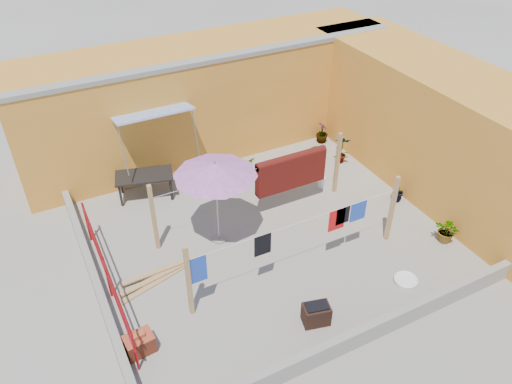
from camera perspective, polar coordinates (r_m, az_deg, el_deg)
ground at (r=12.18m, az=1.32°, el=-5.01°), size 80.00×80.00×0.00m
wall_back at (r=15.08m, az=-5.50°, el=10.80°), size 11.00×3.27×3.21m
wall_right at (r=14.09m, az=20.51°, el=6.62°), size 2.40×9.00×3.20m
parapet_front at (r=10.00m, az=11.47°, el=-16.00°), size 8.30×0.16×0.44m
parapet_left at (r=11.20m, az=-17.71°, el=-10.18°), size 0.16×7.30×0.44m
red_railing at (r=10.72m, az=-16.77°, el=-8.68°), size 0.05×4.20×1.10m
clothesline_rig at (r=12.28m, az=3.75°, el=1.44°), size 5.09×2.35×1.80m
patio_umbrella at (r=10.86m, az=-4.69°, el=2.52°), size 2.48×2.48×2.25m
outdoor_table at (r=13.40m, az=-12.65°, el=1.70°), size 1.63×1.11×0.70m
brick_stack at (r=10.00m, az=-13.16°, el=-16.51°), size 0.57×0.44×0.47m
lumber_pile at (r=11.31m, az=-11.08°, el=-9.41°), size 1.95×0.65×0.12m
brazier at (r=10.23m, az=6.89°, el=-13.66°), size 0.60×0.47×0.48m
white_basin at (r=11.51m, az=16.76°, el=-9.61°), size 0.53×0.53×0.09m
water_jug_a at (r=13.85m, az=7.49°, el=1.13°), size 0.21×0.21×0.33m
water_jug_b at (r=14.89m, az=7.35°, el=3.93°), size 0.23×0.23×0.36m
green_hose at (r=15.48m, az=7.02°, el=4.77°), size 0.50×0.50×0.07m
plant_back_a at (r=13.71m, az=-1.83°, el=2.43°), size 0.90×0.83×0.83m
plant_back_b at (r=15.84m, az=7.57°, el=6.74°), size 0.47×0.47×0.66m
plant_right_a at (r=14.82m, az=9.80°, el=4.87°), size 0.58×0.54×0.91m
plant_right_b at (r=13.57m, az=15.94°, el=0.10°), size 0.47×0.48×0.68m
plant_right_c at (r=12.66m, az=21.05°, el=-4.17°), size 0.66×0.70×0.64m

